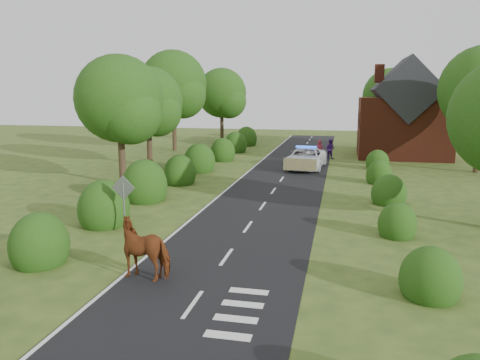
% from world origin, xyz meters
% --- Properties ---
extents(ground, '(120.00, 120.00, 0.00)m').
position_xyz_m(ground, '(0.00, 0.00, 0.00)').
color(ground, '#364C1D').
extents(road, '(6.00, 70.00, 0.02)m').
position_xyz_m(road, '(0.00, 15.00, 0.01)').
color(road, black).
rests_on(road, ground).
extents(road_markings, '(4.96, 70.00, 0.01)m').
position_xyz_m(road_markings, '(-1.60, 12.93, 0.03)').
color(road_markings, white).
rests_on(road_markings, road).
extents(hedgerow_left, '(2.75, 50.41, 3.00)m').
position_xyz_m(hedgerow_left, '(-6.51, 11.69, 0.75)').
color(hedgerow_left, '#234812').
rests_on(hedgerow_left, ground).
extents(hedgerow_right, '(2.10, 45.78, 2.10)m').
position_xyz_m(hedgerow_right, '(6.60, 11.21, 0.55)').
color(hedgerow_right, '#234812').
rests_on(hedgerow_right, ground).
extents(tree_left_a, '(5.74, 5.60, 8.38)m').
position_xyz_m(tree_left_a, '(-9.75, 11.86, 5.34)').
color(tree_left_a, '#332316').
rests_on(tree_left_a, ground).
extents(tree_left_b, '(5.74, 5.60, 8.07)m').
position_xyz_m(tree_left_b, '(-11.25, 19.86, 5.04)').
color(tree_left_b, '#332316').
rests_on(tree_left_b, ground).
extents(tree_left_c, '(6.97, 6.80, 10.22)m').
position_xyz_m(tree_left_c, '(-12.70, 29.83, 6.53)').
color(tree_left_c, '#332316').
rests_on(tree_left_c, ground).
extents(tree_left_d, '(6.15, 6.00, 8.89)m').
position_xyz_m(tree_left_d, '(-10.23, 39.85, 5.64)').
color(tree_left_d, '#332316').
rests_on(tree_left_d, ground).
extents(tree_right_c, '(6.15, 6.00, 8.58)m').
position_xyz_m(tree_right_c, '(9.27, 37.85, 5.34)').
color(tree_right_c, '#332316').
rests_on(tree_right_c, ground).
extents(road_sign, '(1.06, 0.08, 2.53)m').
position_xyz_m(road_sign, '(-5.00, 2.00, 1.65)').
color(road_sign, gray).
rests_on(road_sign, ground).
extents(house, '(8.00, 7.40, 9.17)m').
position_xyz_m(house, '(9.49, 30.00, 3.79)').
color(house, maroon).
rests_on(house, ground).
extents(cow, '(2.38, 1.37, 1.63)m').
position_xyz_m(cow, '(-2.15, -2.21, 0.81)').
color(cow, '#59180E').
rests_on(cow, ground).
extents(police_van, '(3.16, 6.15, 1.79)m').
position_xyz_m(police_van, '(1.26, 21.22, 0.82)').
color(police_van, silver).
rests_on(police_van, ground).
extents(pedestrian_red, '(0.73, 0.53, 1.85)m').
position_xyz_m(pedestrian_red, '(2.08, 25.46, 0.93)').
color(pedestrian_red, maroon).
rests_on(pedestrian_red, ground).
extents(pedestrian_purple, '(1.07, 0.97, 1.80)m').
position_xyz_m(pedestrian_purple, '(2.98, 27.13, 0.90)').
color(pedestrian_purple, '#431A71').
rests_on(pedestrian_purple, ground).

